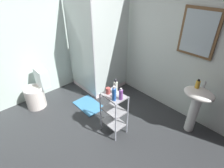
{
  "coord_description": "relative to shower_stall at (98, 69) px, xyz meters",
  "views": [
    {
      "loc": [
        1.65,
        -0.95,
        2.3
      ],
      "look_at": [
        0.13,
        0.43,
        1.02
      ],
      "focal_mm": 28.5,
      "sensor_mm": 36.0,
      "label": 1
    }
  ],
  "objects": [
    {
      "name": "shampoo_bottle_blue",
      "position": [
        1.35,
        -0.76,
        0.38
      ],
      "size": [
        0.06,
        0.06,
        0.24
      ],
      "color": "blue",
      "rests_on": "storage_cart"
    },
    {
      "name": "wall_left",
      "position": [
        -0.64,
        -1.22,
        0.79
      ],
      "size": [
        0.1,
        4.2,
        2.5
      ],
      "primitive_type": "cube",
      "color": "silver",
      "rests_on": "ground_plane"
    },
    {
      "name": "pedestal_sink",
      "position": [
        2.11,
        0.3,
        0.12
      ],
      "size": [
        0.46,
        0.37,
        0.81
      ],
      "color": "white",
      "rests_on": "ground_plane"
    },
    {
      "name": "ground_plane",
      "position": [
        1.21,
        -1.22,
        -0.47
      ],
      "size": [
        4.2,
        4.2,
        0.02
      ],
      "primitive_type": "cube",
      "color": "#303234"
    },
    {
      "name": "shower_stall",
      "position": [
        0.0,
        0.0,
        0.0
      ],
      "size": [
        0.92,
        0.92,
        2.0
      ],
      "color": "white",
      "rests_on": "ground_plane"
    },
    {
      "name": "rinse_cup",
      "position": [
        1.17,
        -0.71,
        0.33
      ],
      "size": [
        0.07,
        0.07,
        0.1
      ],
      "primitive_type": "cylinder",
      "color": "#B24742",
      "rests_on": "storage_cart"
    },
    {
      "name": "toilet",
      "position": [
        -0.27,
        -1.33,
        -0.15
      ],
      "size": [
        0.37,
        0.49,
        0.76
      ],
      "color": "white",
      "rests_on": "ground_plane"
    },
    {
      "name": "wall_back",
      "position": [
        1.21,
        0.63,
        0.79
      ],
      "size": [
        4.2,
        0.14,
        2.5
      ],
      "color": "silver",
      "rests_on": "ground_plane"
    },
    {
      "name": "bath_mat",
      "position": [
        0.42,
        -0.6,
        -0.45
      ],
      "size": [
        0.6,
        0.4,
        0.02
      ],
      "primitive_type": "cube",
      "color": "teal",
      "rests_on": "ground_plane"
    },
    {
      "name": "hand_soap_bottle",
      "position": [
        2.04,
        0.33,
        0.41
      ],
      "size": [
        0.06,
        0.06,
        0.15
      ],
      "color": "gold",
      "rests_on": "pedestal_sink"
    },
    {
      "name": "storage_cart",
      "position": [
        1.26,
        -0.68,
        -0.03
      ],
      "size": [
        0.38,
        0.28,
        0.74
      ],
      "color": "silver",
      "rests_on": "ground_plane"
    },
    {
      "name": "sink_faucet",
      "position": [
        2.11,
        0.42,
        0.4
      ],
      "size": [
        0.03,
        0.03,
        0.1
      ],
      "primitive_type": "cylinder",
      "color": "silver",
      "rests_on": "pedestal_sink"
    },
    {
      "name": "lotion_bottle_white",
      "position": [
        1.24,
        -0.62,
        0.38
      ],
      "size": [
        0.06,
        0.06,
        0.24
      ],
      "color": "white",
      "rests_on": "storage_cart"
    },
    {
      "name": "conditioner_bottle_purple",
      "position": [
        1.4,
        -0.67,
        0.36
      ],
      "size": [
        0.06,
        0.06,
        0.19
      ],
      "color": "purple",
      "rests_on": "storage_cart"
    }
  ]
}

